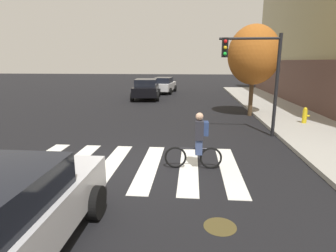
{
  "coord_description": "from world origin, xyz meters",
  "views": [
    {
      "loc": [
        1.9,
        -7.81,
        3.13
      ],
      "look_at": [
        1.06,
        1.77,
        0.86
      ],
      "focal_mm": 29.54,
      "sensor_mm": 36.0,
      "label": 1
    }
  ],
  "objects_px": {
    "manhole_cover": "(220,226)",
    "fire_hydrant": "(305,115)",
    "sedan_mid": "(146,89)",
    "street_tree_near": "(254,55)",
    "traffic_light_near": "(257,68)",
    "sedan_far": "(164,85)",
    "cyclist": "(198,141)"
  },
  "relations": [
    {
      "from": "manhole_cover",
      "to": "fire_hydrant",
      "type": "height_order",
      "value": "fire_hydrant"
    },
    {
      "from": "sedan_mid",
      "to": "street_tree_near",
      "type": "bearing_deg",
      "value": -43.17
    },
    {
      "from": "fire_hydrant",
      "to": "street_tree_near",
      "type": "bearing_deg",
      "value": 131.01
    },
    {
      "from": "fire_hydrant",
      "to": "street_tree_near",
      "type": "xyz_separation_m",
      "value": [
        -2.14,
        2.46,
        2.92
      ]
    },
    {
      "from": "traffic_light_near",
      "to": "street_tree_near",
      "type": "distance_m",
      "value": 4.66
    },
    {
      "from": "sedan_far",
      "to": "fire_hydrant",
      "type": "height_order",
      "value": "sedan_far"
    },
    {
      "from": "manhole_cover",
      "to": "fire_hydrant",
      "type": "distance_m",
      "value": 10.27
    },
    {
      "from": "manhole_cover",
      "to": "sedan_mid",
      "type": "height_order",
      "value": "sedan_mid"
    },
    {
      "from": "traffic_light_near",
      "to": "manhole_cover",
      "type": "bearing_deg",
      "value": -106.33
    },
    {
      "from": "sedan_mid",
      "to": "fire_hydrant",
      "type": "bearing_deg",
      "value": -44.6
    },
    {
      "from": "cyclist",
      "to": "fire_hydrant",
      "type": "relative_size",
      "value": 2.19
    },
    {
      "from": "manhole_cover",
      "to": "sedan_far",
      "type": "xyz_separation_m",
      "value": [
        -3.46,
        22.81,
        0.79
      ]
    },
    {
      "from": "fire_hydrant",
      "to": "street_tree_near",
      "type": "distance_m",
      "value": 4.37
    },
    {
      "from": "sedan_mid",
      "to": "street_tree_near",
      "type": "height_order",
      "value": "street_tree_near"
    },
    {
      "from": "manhole_cover",
      "to": "street_tree_near",
      "type": "height_order",
      "value": "street_tree_near"
    },
    {
      "from": "sedan_mid",
      "to": "fire_hydrant",
      "type": "distance_m",
      "value": 13.2
    },
    {
      "from": "sedan_mid",
      "to": "sedan_far",
      "type": "distance_m",
      "value": 4.66
    },
    {
      "from": "manhole_cover",
      "to": "fire_hydrant",
      "type": "relative_size",
      "value": 0.82
    },
    {
      "from": "manhole_cover",
      "to": "cyclist",
      "type": "distance_m",
      "value": 3.12
    },
    {
      "from": "manhole_cover",
      "to": "sedan_mid",
      "type": "distance_m",
      "value": 18.81
    },
    {
      "from": "traffic_light_near",
      "to": "street_tree_near",
      "type": "relative_size",
      "value": 0.82
    },
    {
      "from": "sedan_far",
      "to": "traffic_light_near",
      "type": "bearing_deg",
      "value": -71.0
    },
    {
      "from": "sedan_mid",
      "to": "cyclist",
      "type": "xyz_separation_m",
      "value": [
        4.06,
        -15.28,
        -0.01
      ]
    },
    {
      "from": "fire_hydrant",
      "to": "manhole_cover",
      "type": "bearing_deg",
      "value": -118.76
    },
    {
      "from": "sedan_mid",
      "to": "fire_hydrant",
      "type": "xyz_separation_m",
      "value": [
        9.39,
        -9.27,
        -0.33
      ]
    },
    {
      "from": "manhole_cover",
      "to": "sedan_far",
      "type": "relative_size",
      "value": 0.14
    },
    {
      "from": "manhole_cover",
      "to": "street_tree_near",
      "type": "bearing_deg",
      "value": 76.27
    },
    {
      "from": "street_tree_near",
      "to": "sedan_mid",
      "type": "bearing_deg",
      "value": 136.83
    },
    {
      "from": "manhole_cover",
      "to": "traffic_light_near",
      "type": "distance_m",
      "value": 7.74
    },
    {
      "from": "cyclist",
      "to": "fire_hydrant",
      "type": "xyz_separation_m",
      "value": [
        5.34,
        6.02,
        -0.31
      ]
    },
    {
      "from": "traffic_light_near",
      "to": "street_tree_near",
      "type": "bearing_deg",
      "value": 80.33
    },
    {
      "from": "fire_hydrant",
      "to": "traffic_light_near",
      "type": "bearing_deg",
      "value": -144.3
    }
  ]
}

